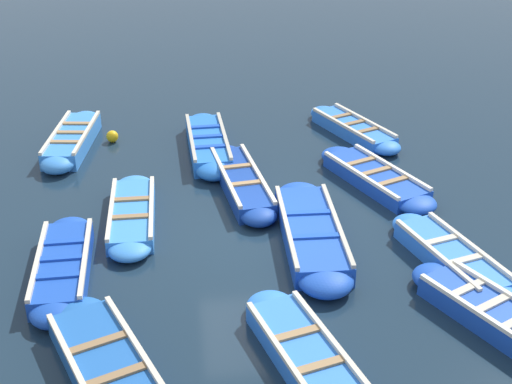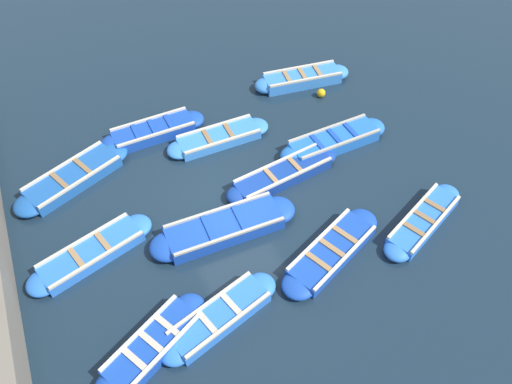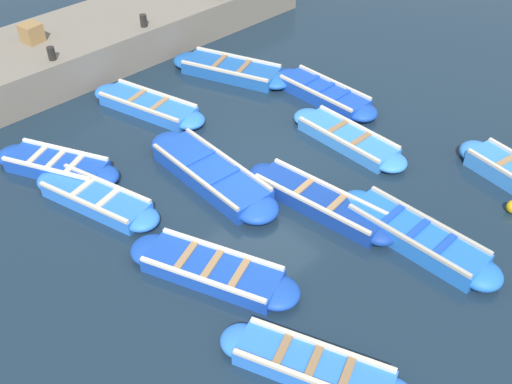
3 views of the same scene
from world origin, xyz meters
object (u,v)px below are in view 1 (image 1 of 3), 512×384
(boat_mid_row, at_px, (208,144))
(boat_inner_gap, at_px, (308,358))
(boat_centre, at_px, (63,267))
(boat_far_corner, at_px, (132,215))
(boat_near_quay, at_px, (375,178))
(boat_broadside, at_px, (311,233))
(boat_tucked, at_px, (108,369))
(boat_outer_left, at_px, (353,129))
(boat_end_of_row, at_px, (241,182))
(buoy_orange_near, at_px, (112,136))
(boat_outer_right, at_px, (72,140))
(boat_stern_in, at_px, (452,258))
(boat_drifting, at_px, (491,313))

(boat_mid_row, bearing_deg, boat_inner_gap, -172.68)
(boat_centre, bearing_deg, boat_inner_gap, -126.44)
(boat_far_corner, relative_size, boat_near_quay, 0.94)
(boat_inner_gap, relative_size, boat_broadside, 0.87)
(boat_inner_gap, xyz_separation_m, boat_tucked, (0.09, 2.84, 0.01))
(boat_near_quay, bearing_deg, boat_outer_left, -3.68)
(boat_outer_left, relative_size, boat_end_of_row, 0.88)
(boat_outer_left, relative_size, buoy_orange_near, 11.27)
(boat_mid_row, bearing_deg, boat_broadside, -158.89)
(boat_inner_gap, height_order, boat_outer_right, boat_outer_right)
(boat_end_of_row, distance_m, boat_outer_right, 4.68)
(boat_broadside, distance_m, boat_end_of_row, 2.53)
(boat_stern_in, height_order, boat_outer_right, boat_outer_right)
(boat_broadside, bearing_deg, boat_centre, 97.40)
(boat_tucked, xyz_separation_m, boat_near_quay, (5.49, -5.35, -0.02))
(boat_drifting, bearing_deg, boat_centre, 72.85)
(boat_centre, relative_size, buoy_orange_near, 11.54)
(boat_far_corner, height_order, boat_near_quay, boat_near_quay)
(boat_outer_left, height_order, boat_outer_right, boat_outer_right)
(boat_inner_gap, height_order, boat_end_of_row, boat_end_of_row)
(boat_end_of_row, xyz_separation_m, buoy_orange_near, (2.93, 2.90, -0.03))
(boat_far_corner, distance_m, buoy_orange_near, 4.08)
(boat_outer_right, relative_size, boat_mid_row, 0.96)
(boat_stern_in, relative_size, boat_outer_right, 0.94)
(boat_centre, height_order, boat_stern_in, boat_centre)
(boat_outer_left, relative_size, boat_stern_in, 1.00)
(boat_centre, relative_size, boat_broadside, 0.83)
(boat_broadside, relative_size, boat_mid_row, 1.11)
(boat_centre, bearing_deg, boat_far_corner, -32.33)
(boat_centre, height_order, boat_inner_gap, boat_centre)
(boat_inner_gap, bearing_deg, boat_drifting, -77.20)
(boat_broadside, relative_size, boat_outer_right, 1.15)
(boat_centre, xyz_separation_m, boat_tucked, (-2.70, -0.95, -0.00))
(boat_stern_in, relative_size, boat_mid_row, 0.90)
(boat_inner_gap, distance_m, boat_outer_right, 9.36)
(boat_inner_gap, distance_m, boat_broadside, 3.44)
(boat_drifting, relative_size, buoy_orange_near, 10.67)
(boat_centre, relative_size, boat_drifting, 1.08)
(boat_outer_left, distance_m, boat_drifting, 7.64)
(boat_outer_left, xyz_separation_m, boat_centre, (-5.53, 6.47, 0.02))
(boat_far_corner, relative_size, boat_inner_gap, 0.95)
(boat_mid_row, bearing_deg, boat_stern_in, -143.55)
(boat_end_of_row, bearing_deg, boat_outer_left, -49.24)
(buoy_orange_near, bearing_deg, boat_centre, 175.16)
(boat_tucked, height_order, boat_broadside, boat_broadside)
(boat_far_corner, height_order, boat_drifting, boat_drifting)
(boat_far_corner, bearing_deg, boat_end_of_row, -64.09)
(boat_end_of_row, bearing_deg, boat_broadside, -154.68)
(boat_outer_right, height_order, buoy_orange_near, boat_outer_right)
(boat_mid_row, bearing_deg, boat_outer_left, -80.70)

